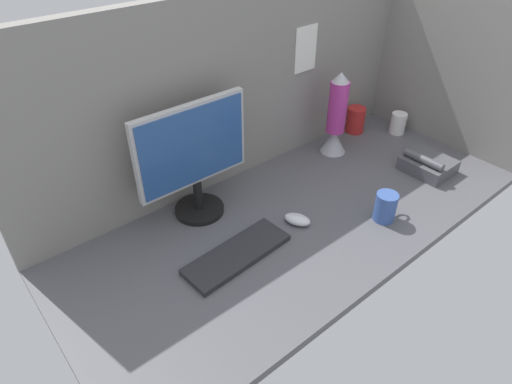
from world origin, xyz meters
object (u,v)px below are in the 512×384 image
(monitor, at_px, (194,156))
(mug_ceramic_blue, at_px, (386,207))
(keyboard, at_px, (237,254))
(lava_lamp, at_px, (336,120))
(desk_phone, at_px, (427,164))
(mug_ceramic_white, at_px, (398,123))
(mouse, at_px, (297,219))
(mug_red_plastic, at_px, (356,120))

(monitor, distance_m, mug_ceramic_blue, 0.70)
(keyboard, xyz_separation_m, lava_lamp, (0.74, 0.26, 0.14))
(monitor, height_order, mug_ceramic_blue, monitor)
(desk_phone, bearing_deg, mug_ceramic_blue, -168.42)
(mug_ceramic_blue, bearing_deg, lava_lamp, 64.07)
(keyboard, height_order, lava_lamp, lava_lamp)
(mug_ceramic_white, xyz_separation_m, desk_phone, (-0.19, -0.28, -0.02))
(mouse, relative_size, mug_ceramic_white, 0.90)
(monitor, bearing_deg, desk_phone, -23.71)
(mouse, xyz_separation_m, mug_red_plastic, (0.69, 0.32, 0.04))
(monitor, bearing_deg, keyboard, -97.90)
(mouse, xyz_separation_m, mug_ceramic_white, (0.84, 0.18, 0.03))
(mug_ceramic_white, relative_size, lava_lamp, 0.29)
(mouse, height_order, desk_phone, desk_phone)
(monitor, xyz_separation_m, lava_lamp, (0.70, -0.03, -0.08))
(monitor, xyz_separation_m, mug_red_plastic, (0.92, 0.03, -0.17))
(mug_ceramic_white, bearing_deg, desk_phone, -123.66)
(mouse, xyz_separation_m, mug_ceramic_blue, (0.26, -0.18, 0.04))
(mug_ceramic_blue, relative_size, lava_lamp, 0.31)
(mug_red_plastic, distance_m, desk_phone, 0.42)
(mug_ceramic_white, relative_size, desk_phone, 0.56)
(mouse, height_order, lava_lamp, lava_lamp)
(mug_ceramic_white, height_order, lava_lamp, lava_lamp)
(desk_phone, bearing_deg, mug_ceramic_white, 56.34)
(mug_ceramic_blue, bearing_deg, monitor, 136.13)
(monitor, xyz_separation_m, keyboard, (-0.04, -0.28, -0.22))
(lava_lamp, distance_m, desk_phone, 0.42)
(mug_ceramic_blue, bearing_deg, keyboard, 160.60)
(monitor, relative_size, desk_phone, 2.22)
(mug_red_plastic, relative_size, mug_ceramic_white, 1.15)
(monitor, height_order, mouse, monitor)
(lava_lamp, bearing_deg, keyboard, -160.93)
(monitor, distance_m, mouse, 0.43)
(keyboard, distance_m, mug_ceramic_white, 1.12)
(desk_phone, bearing_deg, lava_lamp, 116.52)
(keyboard, bearing_deg, desk_phone, -10.15)
(mug_red_plastic, bearing_deg, desk_phone, -95.36)
(monitor, distance_m, mug_ceramic_white, 1.09)
(monitor, bearing_deg, mug_ceramic_white, -5.65)
(mouse, bearing_deg, desk_phone, -33.52)
(mug_ceramic_blue, bearing_deg, desk_phone, 11.58)
(keyboard, distance_m, mouse, 0.27)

